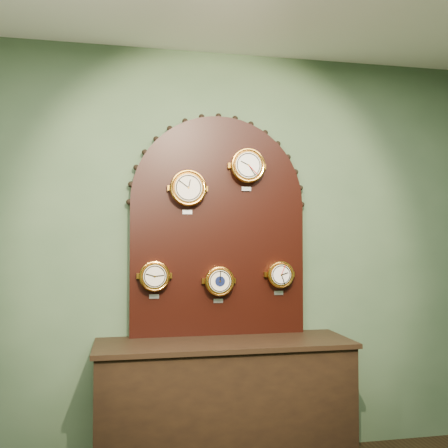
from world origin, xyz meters
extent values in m
plane|color=#41593D|center=(0.00, 2.50, 1.40)|extent=(4.00, 0.00, 4.00)
cube|color=black|center=(0.00, 2.23, 0.40)|extent=(1.60, 0.50, 0.80)
cube|color=black|center=(0.00, 2.45, 1.28)|extent=(1.20, 0.06, 0.90)
cylinder|color=black|center=(0.00, 2.45, 1.73)|extent=(1.20, 0.06, 1.20)
cylinder|color=orange|center=(-0.22, 2.39, 1.82)|extent=(0.23, 0.08, 0.23)
torus|color=orange|center=(-0.22, 2.36, 1.82)|extent=(0.24, 0.02, 0.24)
cylinder|color=beige|center=(-0.22, 2.35, 1.82)|extent=(0.18, 0.01, 0.18)
cube|color=silver|center=(-0.22, 2.42, 1.66)|extent=(0.06, 0.01, 0.03)
cylinder|color=orange|center=(0.19, 2.39, 1.99)|extent=(0.22, 0.08, 0.22)
torus|color=orange|center=(0.19, 2.36, 1.99)|extent=(0.24, 0.02, 0.24)
cylinder|color=silver|center=(0.19, 2.35, 1.99)|extent=(0.18, 0.01, 0.18)
cube|color=silver|center=(0.19, 2.42, 1.83)|extent=(0.07, 0.01, 0.03)
cylinder|color=orange|center=(-0.44, 2.39, 1.24)|extent=(0.19, 0.08, 0.19)
torus|color=orange|center=(-0.44, 2.36, 1.24)|extent=(0.20, 0.02, 0.20)
cylinder|color=beige|center=(-0.44, 2.35, 1.24)|extent=(0.15, 0.01, 0.15)
cube|color=silver|center=(-0.44, 2.42, 1.10)|extent=(0.06, 0.01, 0.03)
cylinder|color=orange|center=(-0.01, 2.39, 1.20)|extent=(0.19, 0.08, 0.19)
torus|color=orange|center=(-0.01, 2.36, 1.20)|extent=(0.20, 0.02, 0.20)
cylinder|color=beige|center=(-0.01, 2.35, 1.20)|extent=(0.15, 0.01, 0.15)
cube|color=silver|center=(-0.01, 2.42, 1.06)|extent=(0.07, 0.01, 0.03)
cylinder|color=#0C1336|center=(-0.01, 2.35, 1.20)|extent=(0.07, 0.00, 0.07)
cylinder|color=orange|center=(0.42, 2.39, 1.24)|extent=(0.17, 0.08, 0.17)
torus|color=orange|center=(0.42, 2.36, 1.24)|extent=(0.18, 0.02, 0.18)
cylinder|color=silver|center=(0.42, 2.35, 1.24)|extent=(0.14, 0.01, 0.14)
cube|color=silver|center=(0.42, 2.42, 1.11)|extent=(0.06, 0.01, 0.03)
camera|label=1|loc=(-0.63, -0.94, 1.47)|focal=40.21mm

